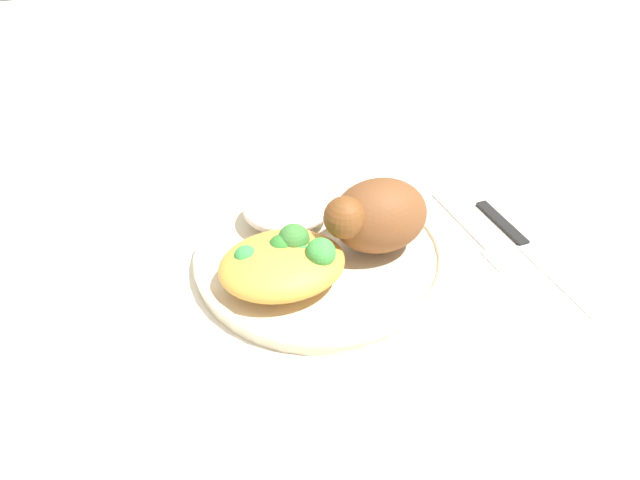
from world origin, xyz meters
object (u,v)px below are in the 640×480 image
at_px(roasted_chicken, 376,216).
at_px(knife, 523,242).
at_px(rice_pile, 288,207).
at_px(fork, 474,233).
at_px(plate, 320,255).
at_px(mac_cheese_with_broccoli, 284,262).

relative_size(roasted_chicken, knife, 0.55).
xyz_separation_m(rice_pile, fork, (-0.19, 0.06, -0.03)).
relative_size(roasted_chicken, fork, 0.74).
distance_m(plate, mac_cheese_with_broccoli, 0.06).
height_order(roasted_chicken, knife, roasted_chicken).
bearing_deg(fork, knife, 143.10).
xyz_separation_m(plate, rice_pile, (0.02, -0.05, 0.03)).
height_order(plate, roasted_chicken, roasted_chicken).
distance_m(rice_pile, knife, 0.25).
height_order(plate, mac_cheese_with_broccoli, mac_cheese_with_broccoli).
xyz_separation_m(plate, mac_cheese_with_broccoli, (0.04, 0.03, 0.03)).
bearing_deg(plate, mac_cheese_with_broccoli, 36.08).
relative_size(fork, knife, 0.75).
bearing_deg(plate, roasted_chicken, 165.15).
bearing_deg(knife, fork, -36.90).
bearing_deg(rice_pile, mac_cheese_with_broccoli, 72.72).
bearing_deg(roasted_chicken, knife, 171.50).
xyz_separation_m(mac_cheese_with_broccoli, knife, (-0.25, 0.00, -0.04)).
xyz_separation_m(roasted_chicken, knife, (-0.16, 0.02, -0.05)).
bearing_deg(fork, rice_pile, -18.22).
bearing_deg(plate, fork, 177.61).
bearing_deg(rice_pile, knife, 158.00).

